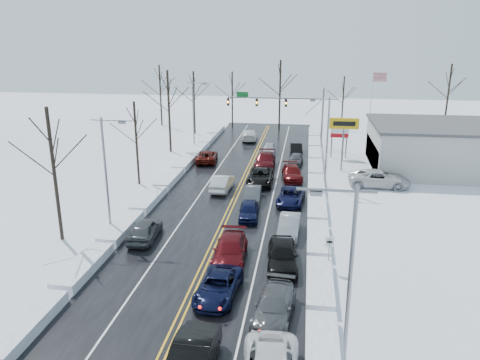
% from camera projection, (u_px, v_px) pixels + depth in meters
% --- Properties ---
extents(ground, '(160.00, 160.00, 0.00)m').
position_uv_depth(ground, '(226.00, 218.00, 39.39)').
color(ground, white).
rests_on(ground, ground).
extents(road_surface, '(14.00, 84.00, 0.01)m').
position_uv_depth(road_surface, '(230.00, 209.00, 41.28)').
color(road_surface, black).
rests_on(road_surface, ground).
extents(snow_bank_left, '(1.61, 72.00, 0.68)m').
position_uv_depth(snow_bank_left, '(147.00, 205.00, 42.32)').
color(snow_bank_left, white).
rests_on(snow_bank_left, ground).
extents(snow_bank_right, '(1.61, 72.00, 0.68)m').
position_uv_depth(snow_bank_right, '(317.00, 214.00, 40.25)').
color(snow_bank_right, white).
rests_on(snow_bank_right, ground).
extents(traffic_signal_mast, '(13.28, 0.39, 8.00)m').
position_uv_depth(traffic_signal_mast, '(285.00, 106.00, 63.74)').
color(traffic_signal_mast, slate).
rests_on(traffic_signal_mast, ground).
extents(tires_plus_sign, '(3.20, 0.34, 6.00)m').
position_uv_depth(tires_plus_sign, '(344.00, 127.00, 51.59)').
color(tires_plus_sign, slate).
rests_on(tires_plus_sign, ground).
extents(used_vehicles_sign, '(2.20, 0.22, 4.65)m').
position_uv_depth(used_vehicles_sign, '(340.00, 131.00, 57.76)').
color(used_vehicles_sign, slate).
rests_on(used_vehicles_sign, ground).
extents(speed_limit_sign, '(0.55, 0.09, 2.35)m').
position_uv_depth(speed_limit_sign, '(329.00, 247.00, 30.23)').
color(speed_limit_sign, slate).
rests_on(speed_limit_sign, ground).
extents(flagpole, '(1.87, 1.20, 10.00)m').
position_uv_depth(flagpole, '(372.00, 102.00, 63.91)').
color(flagpole, silver).
rests_on(flagpole, ground).
extents(dealership_building, '(20.40, 12.40, 5.30)m').
position_uv_depth(dealership_building, '(464.00, 148.00, 52.35)').
color(dealership_building, '#A2A39E').
rests_on(dealership_building, ground).
extents(streetlight_se, '(3.20, 0.25, 9.00)m').
position_uv_depth(streetlight_se, '(346.00, 270.00, 19.68)').
color(streetlight_se, slate).
rests_on(streetlight_se, ground).
extents(streetlight_ne, '(3.20, 0.25, 9.00)m').
position_uv_depth(streetlight_ne, '(325.00, 135.00, 46.13)').
color(streetlight_ne, slate).
rests_on(streetlight_ne, ground).
extents(streetlight_sw, '(3.20, 0.25, 9.00)m').
position_uv_depth(streetlight_sw, '(108.00, 166.00, 35.16)').
color(streetlight_sw, slate).
rests_on(streetlight_sw, ground).
extents(streetlight_nw, '(3.20, 0.25, 9.00)m').
position_uv_depth(streetlight_nw, '(195.00, 110.00, 61.62)').
color(streetlight_nw, slate).
rests_on(streetlight_nw, ground).
extents(tree_left_b, '(4.00, 4.00, 10.00)m').
position_uv_depth(tree_left_b, '(51.00, 149.00, 33.21)').
color(tree_left_b, '#2D231C').
rests_on(tree_left_b, ground).
extents(tree_left_c, '(3.40, 3.40, 8.50)m').
position_uv_depth(tree_left_c, '(135.00, 127.00, 46.61)').
color(tree_left_c, '#2D231C').
rests_on(tree_left_c, ground).
extents(tree_left_d, '(4.20, 4.20, 10.50)m').
position_uv_depth(tree_left_d, '(168.00, 96.00, 59.52)').
color(tree_left_d, '#2D231C').
rests_on(tree_left_d, ground).
extents(tree_left_e, '(3.80, 3.80, 9.50)m').
position_uv_depth(tree_left_e, '(194.00, 90.00, 71.01)').
color(tree_left_e, '#2D231C').
rests_on(tree_left_e, ground).
extents(tree_far_a, '(4.00, 4.00, 10.00)m').
position_uv_depth(tree_far_a, '(160.00, 84.00, 77.55)').
color(tree_far_a, '#2D231C').
rests_on(tree_far_a, ground).
extents(tree_far_b, '(3.60, 3.60, 9.00)m').
position_uv_depth(tree_far_b, '(232.00, 88.00, 77.08)').
color(tree_far_b, '#2D231C').
rests_on(tree_far_b, ground).
extents(tree_far_c, '(4.40, 4.40, 11.00)m').
position_uv_depth(tree_far_c, '(280.00, 81.00, 73.68)').
color(tree_far_c, '#2D231C').
rests_on(tree_far_c, ground).
extents(tree_far_d, '(3.40, 3.40, 8.50)m').
position_uv_depth(tree_far_d, '(343.00, 93.00, 74.26)').
color(tree_far_d, '#2D231C').
rests_on(tree_far_d, ground).
extents(tree_far_e, '(4.20, 4.20, 10.50)m').
position_uv_depth(tree_far_e, '(449.00, 85.00, 72.14)').
color(tree_far_e, '#2D231C').
rests_on(tree_far_e, ground).
extents(queued_car_2, '(2.55, 4.97, 1.34)m').
position_uv_depth(queued_car_2, '(218.00, 296.00, 27.58)').
color(queued_car_2, black).
rests_on(queued_car_2, ground).
extents(queued_car_3, '(2.39, 5.40, 1.54)m').
position_uv_depth(queued_car_3, '(230.00, 260.00, 31.98)').
color(queued_car_3, '#510A0F').
rests_on(queued_car_3, ground).
extents(queued_car_4, '(1.94, 4.13, 1.37)m').
position_uv_depth(queued_car_4, '(249.00, 218.00, 39.32)').
color(queued_car_4, black).
rests_on(queued_car_4, ground).
extents(queued_car_5, '(1.57, 4.15, 1.35)m').
position_uv_depth(queued_car_5, '(253.00, 201.00, 43.25)').
color(queued_car_5, '#434548').
rests_on(queued_car_5, ground).
extents(queued_car_6, '(2.60, 5.52, 1.52)m').
position_uv_depth(queued_car_6, '(260.00, 183.00, 48.48)').
color(queued_car_6, black).
rests_on(queued_car_6, ground).
extents(queued_car_7, '(2.33, 5.58, 1.61)m').
position_uv_depth(queued_car_7, '(265.00, 167.00, 54.48)').
color(queued_car_7, '#4A090E').
rests_on(queued_car_7, ground).
extents(queued_car_8, '(1.74, 3.96, 1.33)m').
position_uv_depth(queued_car_8, '(269.00, 153.00, 60.82)').
color(queued_car_8, '#AEB0B7').
rests_on(queued_car_8, ground).
extents(queued_car_11, '(2.41, 5.07, 1.43)m').
position_uv_depth(queued_car_11, '(274.00, 317.00, 25.54)').
color(queued_car_11, '#45484B').
rests_on(queued_car_11, ground).
extents(queued_car_12, '(2.34, 5.08, 1.69)m').
position_uv_depth(queued_car_12, '(282.00, 266.00, 31.15)').
color(queued_car_12, black).
rests_on(queued_car_12, ground).
extents(queued_car_13, '(1.70, 4.47, 1.45)m').
position_uv_depth(queued_car_13, '(289.00, 234.00, 36.16)').
color(queued_car_13, '#919398').
rests_on(queued_car_13, ground).
extents(queued_car_14, '(2.68, 5.10, 1.37)m').
position_uv_depth(queued_car_14, '(291.00, 203.00, 42.83)').
color(queued_car_14, black).
rests_on(queued_car_14, ground).
extents(queued_car_15, '(2.58, 5.10, 1.42)m').
position_uv_depth(queued_car_15, '(292.00, 179.00, 49.90)').
color(queued_car_15, '#500A0B').
rests_on(queued_car_15, ground).
extents(queued_car_16, '(1.91, 4.04, 1.34)m').
position_uv_depth(queued_car_16, '(295.00, 165.00, 55.49)').
color(queued_car_16, '#424447').
rests_on(queued_car_16, ground).
extents(queued_car_17, '(1.80, 4.32, 1.39)m').
position_uv_depth(queued_car_17, '(296.00, 154.00, 60.24)').
color(queued_car_17, black).
rests_on(queued_car_17, ground).
extents(oncoming_car_0, '(1.84, 4.72, 1.53)m').
position_uv_depth(oncoming_car_0, '(222.00, 190.00, 46.40)').
color(oncoming_car_0, silver).
rests_on(oncoming_car_0, ground).
extents(oncoming_car_1, '(2.94, 5.33, 1.41)m').
position_uv_depth(oncoming_car_1, '(207.00, 162.00, 56.67)').
color(oncoming_car_1, '#4E0F0A').
rests_on(oncoming_car_1, ground).
extents(oncoming_car_2, '(2.49, 5.43, 1.54)m').
position_uv_depth(oncoming_car_2, '(250.00, 140.00, 68.38)').
color(oncoming_car_2, white).
rests_on(oncoming_car_2, ground).
extents(oncoming_car_3, '(2.04, 4.66, 1.56)m').
position_uv_depth(oncoming_car_3, '(145.00, 239.00, 35.31)').
color(oncoming_car_3, '#414447').
rests_on(oncoming_car_3, ground).
extents(parked_car_0, '(6.19, 3.04, 1.69)m').
position_uv_depth(parked_car_0, '(378.00, 187.00, 47.50)').
color(parked_car_0, silver).
rests_on(parked_car_0, ground).
extents(parked_car_1, '(2.87, 6.10, 1.72)m').
position_uv_depth(parked_car_1, '(398.00, 171.00, 52.78)').
color(parked_car_1, '#444649').
rests_on(parked_car_1, ground).
extents(parked_car_2, '(1.82, 4.04, 1.35)m').
position_uv_depth(parked_car_2, '(375.00, 157.00, 58.99)').
color(parked_car_2, black).
rests_on(parked_car_2, ground).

